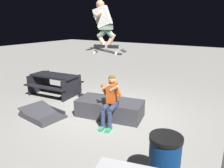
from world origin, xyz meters
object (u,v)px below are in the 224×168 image
at_px(picnic_table_back, 54,81).
at_px(trash_bin, 164,163).
at_px(skater_airborne, 104,22).
at_px(skateboard, 106,51).
at_px(ledge_box_main, 110,108).
at_px(kicker_ramp, 43,115).
at_px(person_sitting_on_ledge, 110,98).

bearing_deg(picnic_table_back, trash_bin, 154.28).
bearing_deg(skater_airborne, skateboard, -165.38).
distance_m(skateboard, picnic_table_back, 3.28).
distance_m(ledge_box_main, picnic_table_back, 2.83).
bearing_deg(skateboard, trash_bin, 143.47).
distance_m(ledge_box_main, kicker_ramp, 1.93).
relative_size(kicker_ramp, picnic_table_back, 0.71).
distance_m(ledge_box_main, trash_bin, 2.91).
bearing_deg(ledge_box_main, person_sitting_on_ledge, 125.21).
height_order(person_sitting_on_ledge, skateboard, skateboard).
bearing_deg(picnic_table_back, skater_airborne, 163.37).
bearing_deg(ledge_box_main, trash_bin, 139.90).
xyz_separation_m(ledge_box_main, person_sitting_on_ledge, (-0.30, 0.42, 0.49)).
distance_m(skateboard, trash_bin, 3.01).
distance_m(person_sitting_on_ledge, trash_bin, 2.42).
relative_size(picnic_table_back, trash_bin, 1.93).
height_order(person_sitting_on_ledge, trash_bin, person_sitting_on_ledge).
xyz_separation_m(ledge_box_main, skater_airborne, (-0.03, 0.30, 2.35)).
xyz_separation_m(person_sitting_on_ledge, kicker_ramp, (1.90, 0.63, -0.68)).
xyz_separation_m(ledge_box_main, trash_bin, (-2.22, 1.87, 0.24)).
xyz_separation_m(skateboard, kicker_ramp, (1.69, 0.76, -1.85)).
relative_size(skateboard, skater_airborne, 0.92).
xyz_separation_m(skateboard, trash_bin, (-2.13, 1.58, -1.43)).
bearing_deg(kicker_ramp, trash_bin, 167.94).
bearing_deg(skater_airborne, kicker_ramp, 24.67).
relative_size(ledge_box_main, person_sitting_on_ledge, 1.40).
bearing_deg(skateboard, skater_airborne, 14.62).
bearing_deg(skater_airborne, picnic_table_back, -16.63).
bearing_deg(trash_bin, picnic_table_back, -25.72).
bearing_deg(ledge_box_main, kicker_ramp, 33.28).
height_order(skateboard, picnic_table_back, skateboard).
height_order(skateboard, trash_bin, skateboard).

